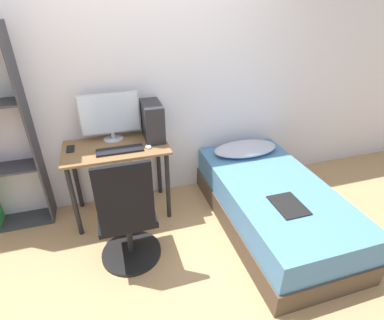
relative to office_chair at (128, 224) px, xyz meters
name	(u,v)px	position (x,y,z in m)	size (l,w,h in m)	color
ground_plane	(181,289)	(0.32, -0.41, -0.40)	(14.00, 14.00, 0.00)	tan
wall_back	(140,84)	(0.32, 0.98, 0.85)	(8.00, 0.05, 2.50)	silver
desk	(118,159)	(0.00, 0.69, 0.23)	(0.96, 0.55, 0.77)	brown
office_chair	(128,224)	(0.00, 0.00, 0.00)	(0.52, 0.52, 1.03)	black
bed	(272,205)	(1.37, 0.06, -0.17)	(0.94, 1.80, 0.48)	#4C3D2D
pillow	(245,149)	(1.37, 0.70, 0.13)	(0.72, 0.36, 0.11)	#B2B7C6
magazine	(288,205)	(1.30, -0.26, 0.08)	(0.24, 0.32, 0.01)	black
monitor	(110,116)	(-0.01, 0.85, 0.61)	(0.56, 0.19, 0.46)	#B7B7BC
keyboard	(120,150)	(0.03, 0.58, 0.38)	(0.42, 0.13, 0.02)	black
pc_tower	(152,121)	(0.38, 0.76, 0.55)	(0.18, 0.35, 0.36)	#232328
mouse	(148,146)	(0.29, 0.58, 0.38)	(0.06, 0.09, 0.02)	silver
phone	(70,149)	(-0.40, 0.75, 0.37)	(0.07, 0.14, 0.01)	black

